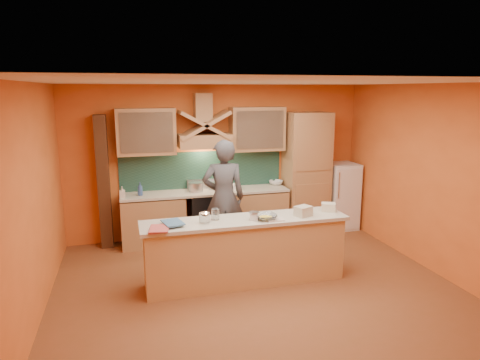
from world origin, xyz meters
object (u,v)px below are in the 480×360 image
object	(u,v)px
fridge	(340,196)
stove	(206,216)
mixing_bowl	(266,217)
kitchen_scale	(254,217)
person	(224,198)

from	to	relation	value
fridge	stove	bearing A→B (deg)	180.00
fridge	mixing_bowl	bearing A→B (deg)	-138.15
stove	mixing_bowl	world-z (taller)	mixing_bowl
stove	kitchen_scale	bearing A→B (deg)	-81.29
person	mixing_bowl	distance (m)	1.30
fridge	mixing_bowl	xyz separation A→B (m)	(-2.24, -2.00, 0.33)
kitchen_scale	mixing_bowl	bearing A→B (deg)	11.67
person	kitchen_scale	bearing A→B (deg)	102.81
person	mixing_bowl	xyz separation A→B (m)	(0.31, -1.26, 0.02)
fridge	mixing_bowl	distance (m)	3.02
stove	person	world-z (taller)	person
stove	fridge	world-z (taller)	fridge
stove	fridge	xyz separation A→B (m)	(2.70, 0.00, 0.20)
stove	person	bearing A→B (deg)	-78.11
stove	kitchen_scale	distance (m)	2.07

